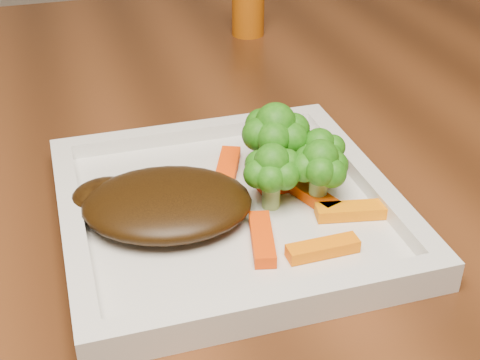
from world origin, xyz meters
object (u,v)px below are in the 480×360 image
object	(u,v)px
dining_table	(311,331)
spice_shaker	(248,2)
steak	(167,203)
plate	(229,213)

from	to	relation	value
dining_table	spice_shaker	xyz separation A→B (m)	(-0.03, 0.22, 0.42)
steak	spice_shaker	bearing A→B (deg)	64.79
plate	steak	size ratio (longest dim) A/B	1.99
dining_table	steak	size ratio (longest dim) A/B	11.78
dining_table	plate	world-z (taller)	plate
dining_table	plate	bearing A→B (deg)	-131.33
steak	spice_shaker	distance (m)	0.47
dining_table	steak	xyz separation A→B (m)	(-0.23, -0.20, 0.40)
dining_table	steak	world-z (taller)	steak
plate	spice_shaker	size ratio (longest dim) A/B	2.93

